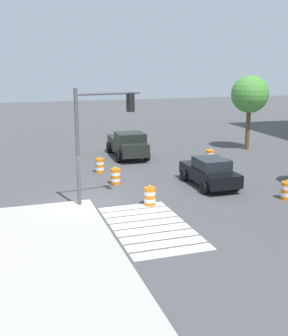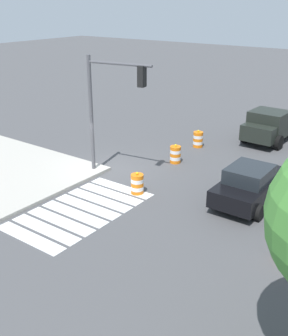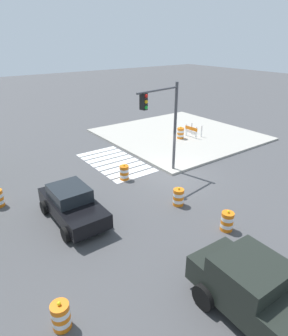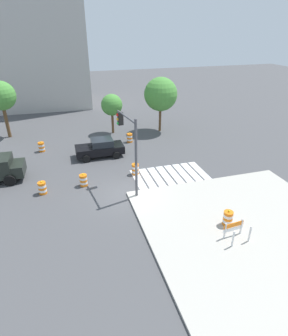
% 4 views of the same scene
% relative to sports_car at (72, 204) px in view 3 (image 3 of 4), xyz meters
% --- Properties ---
extents(ground_plane, '(120.00, 120.00, 0.00)m').
position_rel_sports_car_xyz_m(ground_plane, '(0.76, -6.98, -0.81)').
color(ground_plane, '#474749').
extents(sidewalk_corner, '(12.00, 12.00, 0.15)m').
position_rel_sports_car_xyz_m(sidewalk_corner, '(6.76, -12.98, -0.74)').
color(sidewalk_corner, '#ADA89E').
rests_on(sidewalk_corner, ground).
extents(crosswalk_stripes, '(5.85, 3.20, 0.02)m').
position_rel_sports_car_xyz_m(crosswalk_stripes, '(4.76, -5.18, -0.80)').
color(crosswalk_stripes, silver).
rests_on(crosswalk_stripes, ground).
extents(sports_car, '(4.30, 2.14, 1.63)m').
position_rel_sports_car_xyz_m(sports_car, '(0.00, 0.00, 0.00)').
color(sports_car, black).
rests_on(sports_car, ground).
extents(pickup_truck, '(5.22, 2.50, 1.92)m').
position_rel_sports_car_xyz_m(pickup_truck, '(-8.62, -2.27, 0.16)').
color(pickup_truck, black).
rests_on(pickup_truck, ground).
extents(traffic_barrel_near_corner, '(0.56, 0.56, 1.02)m').
position_rel_sports_car_xyz_m(traffic_barrel_near_corner, '(-2.02, -4.93, -0.36)').
color(traffic_barrel_near_corner, orange).
rests_on(traffic_barrel_near_corner, ground).
extents(traffic_barrel_crosswalk_end, '(0.56, 0.56, 1.02)m').
position_rel_sports_car_xyz_m(traffic_barrel_crosswalk_end, '(-5.20, 2.66, -0.36)').
color(traffic_barrel_crosswalk_end, orange).
rests_on(traffic_barrel_crosswalk_end, ground).
extents(traffic_barrel_median_near, '(0.56, 0.56, 1.02)m').
position_rel_sports_car_xyz_m(traffic_barrel_median_near, '(-4.93, -5.22, -0.36)').
color(traffic_barrel_median_near, orange).
rests_on(traffic_barrel_median_near, ground).
extents(traffic_barrel_far_curb, '(0.56, 0.56, 1.02)m').
position_rel_sports_car_xyz_m(traffic_barrel_far_curb, '(2.14, -4.28, -0.36)').
color(traffic_barrel_far_curb, orange).
rests_on(traffic_barrel_far_curb, ground).
extents(traffic_barrel_on_sidewalk, '(0.56, 0.56, 1.02)m').
position_rel_sports_car_xyz_m(traffic_barrel_on_sidewalk, '(5.69, -12.20, -0.21)').
color(traffic_barrel_on_sidewalk, orange).
rests_on(traffic_barrel_on_sidewalk, sidewalk_corner).
extents(construction_barricade, '(1.30, 0.88, 1.00)m').
position_rel_sports_car_xyz_m(construction_barricade, '(5.44, -13.33, -0.09)').
color(construction_barricade, silver).
rests_on(construction_barricade, sidewalk_corner).
extents(traffic_light_pole, '(0.78, 3.26, 5.50)m').
position_rel_sports_car_xyz_m(traffic_light_pole, '(1.18, -6.45, 3.10)').
color(traffic_light_pole, '#4C4C51').
rests_on(traffic_light_pole, sidewalk_corner).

